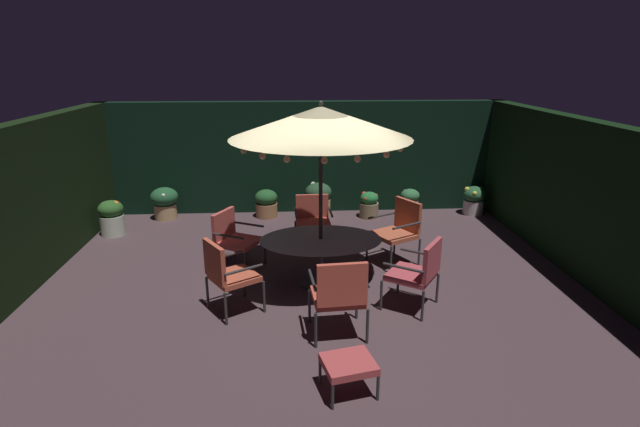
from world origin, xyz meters
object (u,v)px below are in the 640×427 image
Objects in this scene: patio_chair_south at (339,293)px; ottoman_footrest at (349,365)px; potted_plant_right_near at (112,217)px; potted_plant_front_corner at (410,200)px; potted_plant_back_right at (266,203)px; potted_plant_left_near at (369,205)px; patio_chair_southwest at (419,270)px; patio_chair_north at (399,227)px; patio_chair_northeast at (313,218)px; patio_chair_east at (234,236)px; patio_dining_table at (321,247)px; potted_plant_back_center at (165,202)px; potted_plant_left_far at (474,199)px; patio_chair_southeast at (227,272)px; potted_plant_back_left at (318,198)px; patio_umbrella at (321,123)px.

ottoman_footrest is (-0.01, -1.02, -0.29)m from patio_chair_south.
potted_plant_front_corner is at bearing 9.63° from potted_plant_right_near.
potted_plant_right_near reaches higher than potted_plant_back_right.
patio_chair_south is 4.79m from potted_plant_left_near.
potted_plant_right_near is (-5.09, 3.22, -0.21)m from patio_chair_southwest.
potted_plant_right_near reaches higher than ottoman_footrest.
patio_chair_northeast is at bearing 150.79° from patio_chair_north.
potted_plant_left_near is (2.58, 2.44, -0.26)m from patio_chair_east.
patio_chair_northeast is 3.89m from potted_plant_right_near.
patio_chair_southwest is at bearing -34.54° from patio_dining_table.
patio_chair_south is at bearing -112.58° from potted_plant_front_corner.
patio_chair_east is 1.56× the size of ottoman_footrest.
potted_plant_left_far is (6.58, -0.11, -0.03)m from potted_plant_back_center.
patio_chair_southeast reaches higher than potted_plant_left_near.
patio_chair_southeast is 1.47× the size of potted_plant_back_left.
patio_chair_southeast is 1.57m from patio_chair_south.
patio_umbrella is 4.95m from potted_plant_back_center.
patio_chair_southwest reaches higher than potted_plant_right_near.
patio_chair_north reaches higher than patio_chair_southeast.
potted_plant_right_near reaches higher than potted_plant_left_far.
potted_plant_front_corner is (3.51, 2.69, -0.25)m from patio_chair_east.
patio_chair_southeast is 1.84× the size of potted_plant_left_near.
patio_umbrella is at bearing 32.64° from patio_chair_southeast.
ottoman_footrest is 6.26m from potted_plant_front_corner.
patio_chair_south reaches higher than ottoman_footrest.
patio_chair_south is at bearing -56.19° from patio_chair_east.
patio_chair_southwest reaches higher than potted_plant_back_center.
potted_plant_front_corner is (3.44, 4.19, -0.30)m from patio_chair_southeast.
potted_plant_front_corner is 0.97m from potted_plant_left_near.
patio_chair_east is 2.65m from potted_plant_back_right.
potted_plant_right_near is 1.27× the size of potted_plant_front_corner.
patio_chair_southwest is (2.53, -0.04, -0.03)m from patio_chair_southeast.
patio_chair_north is 1.75× the size of ottoman_footrest.
patio_dining_table is 3.04× the size of potted_plant_back_right.
patio_dining_table is 3.37m from potted_plant_left_near.
potted_plant_right_near is at bearing 167.43° from patio_chair_northeast.
patio_chair_southeast is (-1.24, -2.33, 0.05)m from patio_chair_northeast.
patio_chair_south reaches higher than patio_chair_southwest.
potted_plant_back_right is at bearing 106.00° from patio_dining_table.
ottoman_footrest is (0.12, -2.54, -2.09)m from patio_umbrella.
patio_chair_north is 3.04m from patio_chair_southeast.
potted_plant_back_left is at bearing 89.50° from patio_chair_south.
potted_plant_left_far is at bearing -1.19° from potted_plant_back_right.
patio_dining_table reaches higher than potted_plant_back_center.
patio_umbrella is 2.36m from patio_chair_south.
patio_chair_northeast is 1.93m from potted_plant_back_left.
patio_chair_southeast reaches higher than ottoman_footrest.
potted_plant_back_right is 4.46m from potted_plant_left_far.
patio_chair_south reaches higher than patio_chair_east.
potted_plant_back_left is at bearing 87.17° from patio_umbrella.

